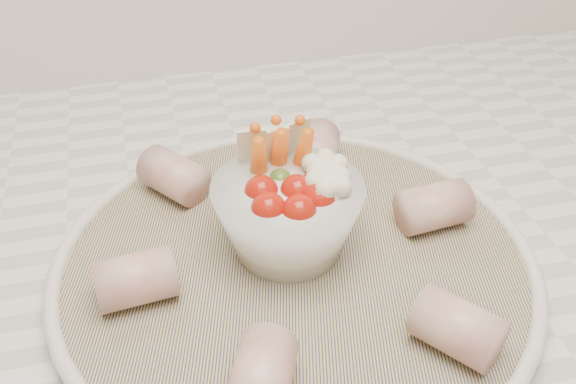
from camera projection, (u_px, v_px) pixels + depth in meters
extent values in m
cube|color=silver|center=(203.00, 243.00, 0.57)|extent=(2.04, 0.62, 0.04)
cylinder|color=navy|center=(295.00, 266.00, 0.50)|extent=(0.46, 0.46, 0.01)
torus|color=silver|center=(295.00, 259.00, 0.50)|extent=(0.38, 0.38, 0.01)
sphere|color=#A9160A|center=(268.00, 209.00, 0.45)|extent=(0.03, 0.03, 0.03)
sphere|color=#A9160A|center=(299.00, 212.00, 0.45)|extent=(0.03, 0.03, 0.03)
sphere|color=#A9160A|center=(319.00, 199.00, 0.46)|extent=(0.03, 0.03, 0.03)
sphere|color=#A9160A|center=(261.00, 192.00, 0.47)|extent=(0.03, 0.03, 0.03)
sphere|color=#A9160A|center=(297.00, 191.00, 0.47)|extent=(0.03, 0.03, 0.03)
sphere|color=#A9160A|center=(318.00, 184.00, 0.48)|extent=(0.03, 0.03, 0.03)
sphere|color=#416521|center=(280.00, 181.00, 0.49)|extent=(0.02, 0.02, 0.02)
cone|color=orange|center=(259.00, 165.00, 0.49)|extent=(0.02, 0.04, 0.06)
cone|color=orange|center=(279.00, 156.00, 0.50)|extent=(0.02, 0.03, 0.06)
cone|color=orange|center=(303.00, 156.00, 0.50)|extent=(0.02, 0.04, 0.06)
sphere|color=white|center=(324.00, 175.00, 0.49)|extent=(0.03, 0.03, 0.03)
sphere|color=white|center=(329.00, 190.00, 0.47)|extent=(0.03, 0.03, 0.03)
cube|color=beige|center=(263.00, 151.00, 0.50)|extent=(0.04, 0.01, 0.04)
cube|color=beige|center=(286.00, 146.00, 0.50)|extent=(0.04, 0.02, 0.04)
cylinder|color=#AF5550|center=(434.00, 207.00, 0.52)|extent=(0.06, 0.04, 0.04)
cylinder|color=#AF5550|center=(317.00, 151.00, 0.59)|extent=(0.06, 0.07, 0.04)
cylinder|color=#AF5550|center=(174.00, 175.00, 0.56)|extent=(0.06, 0.07, 0.04)
cylinder|color=#AF5550|center=(136.00, 279.00, 0.45)|extent=(0.06, 0.04, 0.04)
cylinder|color=#AF5550|center=(261.00, 378.00, 0.39)|extent=(0.06, 0.07, 0.04)
cylinder|color=#AF5550|center=(457.00, 327.00, 0.42)|extent=(0.06, 0.07, 0.04)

